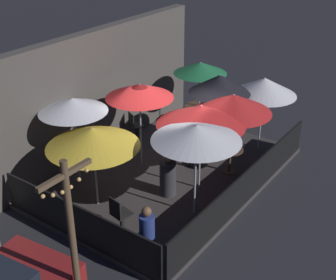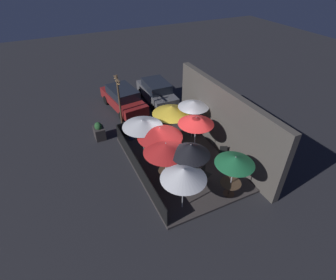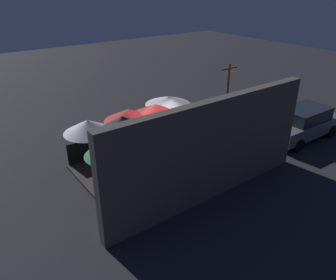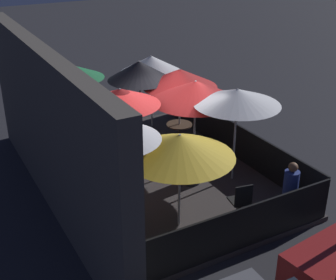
{
  "view_description": "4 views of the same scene",
  "coord_description": "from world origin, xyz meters",
  "px_view_note": "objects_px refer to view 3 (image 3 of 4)",
  "views": [
    {
      "loc": [
        -9.14,
        -6.45,
        6.93
      ],
      "look_at": [
        -0.28,
        -0.15,
        1.34
      ],
      "focal_mm": 50.0,
      "sensor_mm": 36.0,
      "label": 1
    },
    {
      "loc": [
        9.48,
        -5.23,
        9.34
      ],
      "look_at": [
        -0.81,
        -0.29,
        1.08
      ],
      "focal_mm": 28.0,
      "sensor_mm": 36.0,
      "label": 2
    },
    {
      "loc": [
        7.2,
        9.8,
        7.2
      ],
      "look_at": [
        -0.07,
        -0.08,
        1.19
      ],
      "focal_mm": 35.0,
      "sensor_mm": 36.0,
      "label": 3
    },
    {
      "loc": [
        -9.39,
        4.88,
        5.99
      ],
      "look_at": [
        -0.14,
        -0.27,
        1.06
      ],
      "focal_mm": 50.0,
      "sensor_mm": 36.0,
      "label": 4
    }
  ],
  "objects_px": {
    "patio_umbrella_7": "(218,116)",
    "planter_box": "(192,112)",
    "parked_car_0": "(261,108)",
    "patio_chair_2": "(134,171)",
    "dining_table_1": "(113,187)",
    "patron_0": "(198,122)",
    "patio_umbrella_8": "(88,126)",
    "light_post": "(227,92)",
    "patio_umbrella_1": "(110,150)",
    "patio_chair_1": "(207,132)",
    "patio_umbrella_3": "(184,121)",
    "patio_chair_0": "(153,156)",
    "patio_umbrella_2": "(168,100)",
    "patio_umbrella_4": "(230,119)",
    "patio_umbrella_5": "(156,110)",
    "patio_umbrella_6": "(122,123)",
    "dining_table_0": "(130,147)",
    "parked_car_1": "(303,123)",
    "patio_chair_3": "(178,183)",
    "patio_umbrella_0": "(128,115)",
    "patron_1": "(176,143)"
  },
  "relations": [
    {
      "from": "patio_umbrella_7",
      "to": "planter_box",
      "type": "bearing_deg",
      "value": -116.27
    },
    {
      "from": "parked_car_0",
      "to": "patio_chair_2",
      "type": "bearing_deg",
      "value": 1.13
    },
    {
      "from": "dining_table_1",
      "to": "patron_0",
      "type": "xyz_separation_m",
      "value": [
        -6.2,
        -2.62,
        0.02
      ]
    },
    {
      "from": "patio_umbrella_8",
      "to": "light_post",
      "type": "relative_size",
      "value": 0.66
    },
    {
      "from": "patio_umbrella_1",
      "to": "patio_chair_1",
      "type": "height_order",
      "value": "patio_umbrella_1"
    },
    {
      "from": "patio_umbrella_8",
      "to": "dining_table_1",
      "type": "xyz_separation_m",
      "value": [
        0.26,
        2.33,
        -1.42
      ]
    },
    {
      "from": "patio_chair_1",
      "to": "dining_table_1",
      "type": "bearing_deg",
      "value": 25.69
    },
    {
      "from": "dining_table_1",
      "to": "parked_car_0",
      "type": "bearing_deg",
      "value": -169.78
    },
    {
      "from": "patio_umbrella_3",
      "to": "patio_chair_2",
      "type": "relative_size",
      "value": 2.71
    },
    {
      "from": "patio_chair_0",
      "to": "light_post",
      "type": "height_order",
      "value": "light_post"
    },
    {
      "from": "patio_umbrella_3",
      "to": "patio_umbrella_7",
      "type": "height_order",
      "value": "patio_umbrella_3"
    },
    {
      "from": "patio_umbrella_1",
      "to": "patio_umbrella_2",
      "type": "relative_size",
      "value": 0.94
    },
    {
      "from": "patio_umbrella_1",
      "to": "dining_table_1",
      "type": "xyz_separation_m",
      "value": [
        0.0,
        0.0,
        -1.46
      ]
    },
    {
      "from": "patio_umbrella_4",
      "to": "patio_chair_2",
      "type": "relative_size",
      "value": 2.66
    },
    {
      "from": "patio_chair_0",
      "to": "patio_umbrella_7",
      "type": "bearing_deg",
      "value": -126.8
    },
    {
      "from": "light_post",
      "to": "patio_umbrella_1",
      "type": "bearing_deg",
      "value": 17.66
    },
    {
      "from": "patio_umbrella_5",
      "to": "patio_umbrella_6",
      "type": "distance_m",
      "value": 2.03
    },
    {
      "from": "patio_chair_1",
      "to": "patio_umbrella_2",
      "type": "bearing_deg",
      "value": -20.7
    },
    {
      "from": "dining_table_0",
      "to": "light_post",
      "type": "relative_size",
      "value": 0.21
    },
    {
      "from": "patio_chair_2",
      "to": "light_post",
      "type": "bearing_deg",
      "value": 170.38
    },
    {
      "from": "patio_umbrella_7",
      "to": "patio_umbrella_6",
      "type": "bearing_deg",
      "value": -14.97
    },
    {
      "from": "patio_chair_0",
      "to": "patio_umbrella_2",
      "type": "bearing_deg",
      "value": -73.15
    },
    {
      "from": "patio_umbrella_6",
      "to": "patio_chair_2",
      "type": "relative_size",
      "value": 2.72
    },
    {
      "from": "patio_umbrella_4",
      "to": "patio_umbrella_7",
      "type": "xyz_separation_m",
      "value": [
        -0.51,
        -1.13,
        -0.36
      ]
    },
    {
      "from": "parked_car_1",
      "to": "patio_umbrella_5",
      "type": "bearing_deg",
      "value": -20.68
    },
    {
      "from": "patio_umbrella_7",
      "to": "patio_chair_1",
      "type": "height_order",
      "value": "patio_umbrella_7"
    },
    {
      "from": "patio_umbrella_7",
      "to": "patio_chair_3",
      "type": "xyz_separation_m",
      "value": [
        3.27,
        1.44,
        -1.35
      ]
    },
    {
      "from": "patio_umbrella_2",
      "to": "patio_chair_2",
      "type": "bearing_deg",
      "value": 32.77
    },
    {
      "from": "patio_umbrella_4",
      "to": "patio_chair_1",
      "type": "height_order",
      "value": "patio_umbrella_4"
    },
    {
      "from": "patio_chair_1",
      "to": "planter_box",
      "type": "distance_m",
      "value": 3.07
    },
    {
      "from": "patio_umbrella_3",
      "to": "dining_table_0",
      "type": "relative_size",
      "value": 3.4
    },
    {
      "from": "patio_umbrella_0",
      "to": "patio_chair_0",
      "type": "bearing_deg",
      "value": 111.29
    },
    {
      "from": "patio_chair_2",
      "to": "planter_box",
      "type": "distance_m",
      "value": 7.08
    },
    {
      "from": "dining_table_1",
      "to": "patron_1",
      "type": "xyz_separation_m",
      "value": [
        -3.94,
        -1.54,
        -0.07
      ]
    },
    {
      "from": "patio_umbrella_1",
      "to": "patio_chair_2",
      "type": "relative_size",
      "value": 2.45
    },
    {
      "from": "patron_1",
      "to": "patio_umbrella_3",
      "type": "bearing_deg",
      "value": -143.91
    },
    {
      "from": "patio_umbrella_6",
      "to": "patio_chair_1",
      "type": "xyz_separation_m",
      "value": [
        -4.57,
        -0.12,
        -1.68
      ]
    },
    {
      "from": "patio_umbrella_1",
      "to": "parked_car_0",
      "type": "distance_m",
      "value": 10.37
    },
    {
      "from": "patio_umbrella_1",
      "to": "patio_umbrella_5",
      "type": "bearing_deg",
      "value": -147.79
    },
    {
      "from": "patio_umbrella_4",
      "to": "light_post",
      "type": "xyz_separation_m",
      "value": [
        -3.35,
        -3.37,
        -0.42
      ]
    },
    {
      "from": "patio_umbrella_0",
      "to": "light_post",
      "type": "xyz_separation_m",
      "value": [
        -6.13,
        -0.31,
        -0.26
      ]
    },
    {
      "from": "patio_chair_1",
      "to": "patio_umbrella_3",
      "type": "bearing_deg",
      "value": 40.0
    },
    {
      "from": "patio_umbrella_5",
      "to": "dining_table_0",
      "type": "xyz_separation_m",
      "value": [
        1.19,
        -0.25,
        -1.54
      ]
    },
    {
      "from": "patio_umbrella_3",
      "to": "patio_umbrella_2",
      "type": "bearing_deg",
      "value": -113.63
    },
    {
      "from": "dining_table_1",
      "to": "patio_chair_0",
      "type": "distance_m",
      "value": 2.74
    },
    {
      "from": "patio_umbrella_8",
      "to": "dining_table_0",
      "type": "xyz_separation_m",
      "value": [
        -1.78,
        0.05,
        -1.45
      ]
    },
    {
      "from": "parked_car_0",
      "to": "parked_car_1",
      "type": "xyz_separation_m",
      "value": [
        -0.01,
        2.6,
        -0.0
      ]
    },
    {
      "from": "patio_umbrella_7",
      "to": "parked_car_0",
      "type": "height_order",
      "value": "patio_umbrella_7"
    },
    {
      "from": "patio_umbrella_3",
      "to": "dining_table_0",
      "type": "bearing_deg",
      "value": -63.22
    },
    {
      "from": "patio_umbrella_4",
      "to": "parked_car_1",
      "type": "xyz_separation_m",
      "value": [
        -5.32,
        0.01,
        -1.51
      ]
    }
  ]
}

